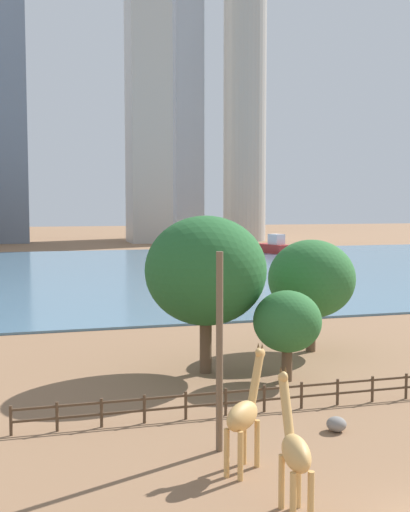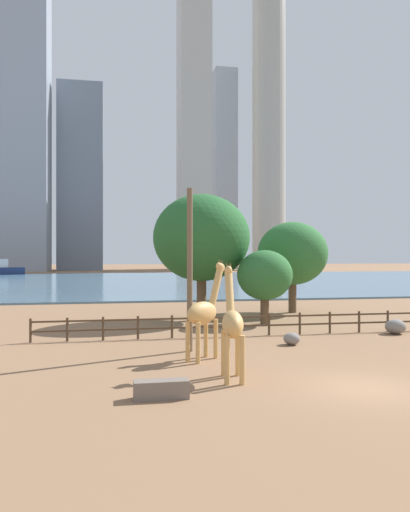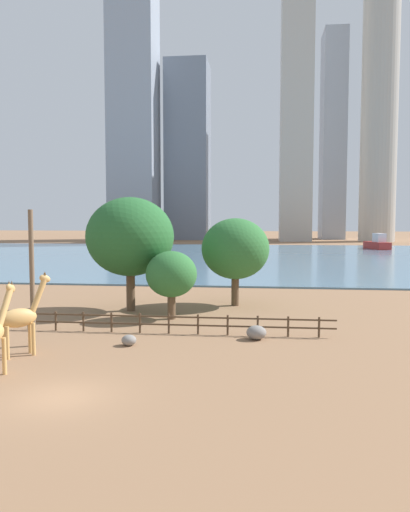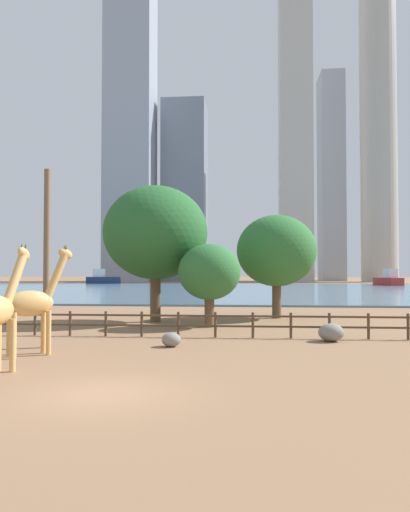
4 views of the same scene
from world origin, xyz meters
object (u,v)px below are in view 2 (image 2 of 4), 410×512
object	(u,v)px
tree_center_broad	(265,276)
boat_ferry	(289,269)
feeding_trough	(161,389)
boulder_near_fence	(395,327)
utility_pole	(190,270)
giraffe_tall	(232,323)
boat_sailboat	(5,269)
tree_left_large	(201,238)
tree_right_tall	(292,254)
boulder_by_pole	(292,339)
giraffe_companion	(204,312)

from	to	relation	value
tree_center_broad	boat_ferry	xyz separation A→B (m)	(34.16, 86.88, -1.85)
feeding_trough	boulder_near_fence	bearing A→B (deg)	35.70
utility_pole	tree_center_broad	distance (m)	10.99
giraffe_tall	boat_sailboat	world-z (taller)	giraffe_tall
boat_sailboat	utility_pole	bearing A→B (deg)	-85.86
boulder_near_fence	tree_center_broad	size ratio (longest dim) A/B	0.24
boat_ferry	boat_sailboat	xyz separation A→B (m)	(-69.89, 10.01, 0.01)
giraffe_tall	boulder_near_fence	bearing A→B (deg)	-46.22
tree_left_large	boulder_near_fence	bearing A→B (deg)	-39.90
tree_right_tall	boat_ferry	world-z (taller)	tree_right_tall
giraffe_tall	boulder_by_pole	size ratio (longest dim) A/B	5.08
giraffe_tall	feeding_trough	xyz separation A→B (m)	(-2.91, -2.11, -1.81)
tree_left_large	feeding_trough	bearing A→B (deg)	-104.23
boulder_near_fence	boulder_by_pole	size ratio (longest dim) A/B	1.41
tree_center_broad	tree_right_tall	xyz separation A→B (m)	(4.41, 6.29, 1.55)
giraffe_tall	utility_pole	xyz separation A→B (m)	(-0.71, 5.75, 1.89)
utility_pole	boat_ferry	distance (m)	103.98
utility_pole	boat_ferry	xyz separation A→B (m)	(40.78, 95.62, -2.52)
boulder_by_pole	tree_left_large	xyz separation A→B (m)	(-2.80, 10.92, 5.68)
boulder_by_pole	utility_pole	bearing A→B (deg)	-172.57
boat_sailboat	tree_right_tall	bearing A→B (deg)	-77.37
utility_pole	tree_center_broad	xyz separation A→B (m)	(6.63, 8.74, -0.66)
giraffe_companion	boat_ferry	xyz separation A→B (m)	(40.45, 97.67, -0.64)
giraffe_companion	tree_right_tall	size ratio (longest dim) A/B	0.60
boat_ferry	boat_sailboat	distance (m)	70.60
utility_pole	tree_left_large	distance (m)	12.13
utility_pole	boat_sailboat	xyz separation A→B (m)	(-29.11, 105.63, -2.51)
tree_center_broad	boat_ferry	size ratio (longest dim) A/B	0.56
boulder_by_pole	boat_sailboat	bearing A→B (deg)	108.28
boulder_by_pole	tree_left_large	bearing A→B (deg)	104.39
tree_left_large	tree_right_tall	bearing A→B (deg)	22.23
tree_left_large	boat_sailboat	distance (m)	99.33
giraffe_tall	boat_sailboat	xyz separation A→B (m)	(-29.81, 111.38, -0.61)
feeding_trough	tree_right_tall	world-z (taller)	tree_right_tall
giraffe_companion	boulder_by_pole	distance (m)	6.17
boulder_near_fence	boulder_by_pole	bearing A→B (deg)	-162.55
boulder_by_pole	giraffe_companion	bearing A→B (deg)	-151.94
giraffe_companion	feeding_trough	world-z (taller)	giraffe_companion
giraffe_tall	tree_center_broad	xyz separation A→B (m)	(5.92, 14.49, 1.23)
feeding_trough	tree_right_tall	bearing A→B (deg)	59.96
boulder_near_fence	boat_sailboat	bearing A→B (deg)	112.32
utility_pole	giraffe_tall	bearing A→B (deg)	-82.98
giraffe_tall	tree_right_tall	world-z (taller)	tree_right_tall
tree_left_large	tree_center_broad	size ratio (longest dim) A/B	1.81
boulder_by_pole	tree_center_broad	size ratio (longest dim) A/B	0.17
giraffe_tall	giraffe_companion	world-z (taller)	giraffe_companion
boulder_near_fence	boat_ferry	bearing A→B (deg)	73.29
boulder_near_fence	boat_sailboat	xyz separation A→B (m)	(-42.10, 102.56, 1.06)
utility_pole	feeding_trough	world-z (taller)	utility_pole
giraffe_companion	utility_pole	distance (m)	2.80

